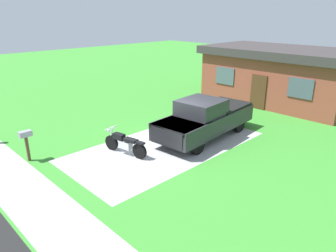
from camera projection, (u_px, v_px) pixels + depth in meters
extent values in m
plane|color=#398D2E|center=(167.00, 146.00, 14.04)|extent=(80.00, 80.00, 0.00)
cube|color=#A7A7A7|center=(167.00, 146.00, 14.04)|extent=(4.41, 8.92, 0.01)
cube|color=#AFAFAA|center=(32.00, 198.00, 10.10)|extent=(36.00, 1.80, 0.01)
cylinder|color=black|center=(112.00, 143.00, 13.56)|extent=(0.67, 0.24, 0.66)
cylinder|color=black|center=(139.00, 151.00, 12.72)|extent=(0.67, 0.24, 0.66)
cube|color=silver|center=(126.00, 145.00, 13.10)|extent=(0.60, 0.36, 0.32)
cube|color=black|center=(119.00, 136.00, 13.18)|extent=(0.56, 0.35, 0.24)
cube|color=black|center=(131.00, 140.00, 12.84)|extent=(0.64, 0.39, 0.12)
cube|color=black|center=(139.00, 143.00, 12.60)|extent=(0.51, 0.29, 0.08)
cylinder|color=silver|center=(111.00, 135.00, 13.43)|extent=(0.34, 0.12, 0.77)
cylinder|color=silver|center=(111.00, 128.00, 13.32)|extent=(0.17, 0.69, 0.04)
sphere|color=silver|center=(109.00, 130.00, 13.43)|extent=(0.16, 0.16, 0.16)
cylinder|color=black|center=(197.00, 144.00, 13.16)|extent=(0.37, 0.86, 0.84)
cylinder|color=black|center=(167.00, 135.00, 14.17)|extent=(0.37, 0.86, 0.84)
cylinder|color=black|center=(238.00, 123.00, 15.64)|extent=(0.37, 0.86, 0.84)
cylinder|color=black|center=(211.00, 117.00, 16.66)|extent=(0.37, 0.86, 0.84)
cube|color=#28282D|center=(206.00, 121.00, 14.81)|extent=(2.45, 5.74, 0.80)
cube|color=#28282D|center=(181.00, 125.00, 13.40)|extent=(2.05, 2.05, 0.20)
cube|color=#28282D|center=(201.00, 107.00, 14.28)|extent=(1.95, 2.04, 0.70)
cube|color=#3F4C56|center=(190.00, 114.00, 13.74)|extent=(1.71, 0.30, 0.60)
cube|color=black|center=(223.00, 109.00, 15.83)|extent=(2.09, 2.55, 0.50)
cube|color=black|center=(167.00, 138.00, 12.84)|extent=(1.70, 0.24, 0.64)
cube|color=#4C3823|center=(28.00, 148.00, 12.48)|extent=(0.10, 0.10, 1.10)
cube|color=gray|center=(25.00, 134.00, 12.27)|extent=(0.26, 0.48, 0.22)
cube|color=brown|center=(279.00, 79.00, 20.64)|extent=(9.00, 5.00, 3.00)
cube|color=#383333|center=(283.00, 52.00, 20.05)|extent=(9.60, 5.60, 0.50)
cube|color=#4C2D19|center=(258.00, 92.00, 19.13)|extent=(1.00, 0.08, 2.10)
cube|color=#4C5966|center=(225.00, 76.00, 20.60)|extent=(1.40, 0.06, 1.10)
cube|color=#4C5966|center=(301.00, 88.00, 17.21)|extent=(1.40, 0.06, 1.10)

